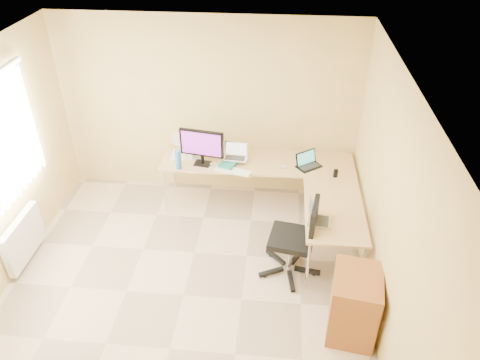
# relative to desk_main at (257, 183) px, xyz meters

# --- Properties ---
(floor) EXTENTS (4.50, 4.50, 0.00)m
(floor) POSITION_rel_desk_main_xyz_m (-0.72, -1.85, -0.36)
(floor) COLOR #CEB395
(floor) RESTS_ON ground
(ceiling) EXTENTS (4.50, 4.50, 0.00)m
(ceiling) POSITION_rel_desk_main_xyz_m (-0.72, -1.85, 2.24)
(ceiling) COLOR white
(ceiling) RESTS_ON ground
(wall_back) EXTENTS (4.50, 0.00, 4.50)m
(wall_back) POSITION_rel_desk_main_xyz_m (-0.72, 0.40, 0.93)
(wall_back) COLOR #E3B872
(wall_back) RESTS_ON ground
(wall_right) EXTENTS (0.00, 4.50, 4.50)m
(wall_right) POSITION_rel_desk_main_xyz_m (1.38, -1.85, 0.93)
(wall_right) COLOR #E3B872
(wall_right) RESTS_ON ground
(desk_main) EXTENTS (2.65, 0.70, 0.73)m
(desk_main) POSITION_rel_desk_main_xyz_m (0.00, 0.00, 0.00)
(desk_main) COLOR tan
(desk_main) RESTS_ON ground
(desk_return) EXTENTS (0.70, 1.30, 0.73)m
(desk_return) POSITION_rel_desk_main_xyz_m (0.98, -1.00, 0.00)
(desk_return) COLOR tan
(desk_return) RESTS_ON ground
(monitor) EXTENTS (0.63, 0.29, 0.52)m
(monitor) POSITION_rel_desk_main_xyz_m (-0.74, -0.15, 0.62)
(monitor) COLOR black
(monitor) RESTS_ON desk_main
(book_stack) EXTENTS (0.27, 0.32, 0.05)m
(book_stack) POSITION_rel_desk_main_xyz_m (-0.39, -0.16, 0.39)
(book_stack) COLOR #16695F
(book_stack) RESTS_ON desk_main
(laptop_center) EXTENTS (0.34, 0.27, 0.21)m
(laptop_center) POSITION_rel_desk_main_xyz_m (-0.31, -0.04, 0.52)
(laptop_center) COLOR silver
(laptop_center) RESTS_ON desk_main
(laptop_black) EXTENTS (0.40, 0.39, 0.21)m
(laptop_black) POSITION_rel_desk_main_xyz_m (0.70, -0.09, 0.47)
(laptop_black) COLOR black
(laptop_black) RESTS_ON desk_main
(keyboard) EXTENTS (0.50, 0.27, 0.02)m
(keyboard) POSITION_rel_desk_main_xyz_m (-0.31, -0.30, 0.38)
(keyboard) COLOR white
(keyboard) RESTS_ON desk_main
(mouse) EXTENTS (0.09, 0.06, 0.03)m
(mouse) POSITION_rel_desk_main_xyz_m (0.37, -0.14, 0.38)
(mouse) COLOR silver
(mouse) RESTS_ON desk_main
(mug) EXTENTS (0.12, 0.12, 0.10)m
(mug) POSITION_rel_desk_main_xyz_m (-0.90, -0.04, 0.41)
(mug) COLOR silver
(mug) RESTS_ON desk_main
(cd_stack) EXTENTS (0.12, 0.12, 0.03)m
(cd_stack) POSITION_rel_desk_main_xyz_m (-0.59, -0.18, 0.38)
(cd_stack) COLOR silver
(cd_stack) RESTS_ON desk_main
(water_bottle) EXTENTS (0.10, 0.10, 0.28)m
(water_bottle) POSITION_rel_desk_main_xyz_m (-1.04, -0.30, 0.50)
(water_bottle) COLOR #266BAA
(water_bottle) RESTS_ON desk_main
(papers) EXTENTS (0.21, 0.29, 0.01)m
(papers) POSITION_rel_desk_main_xyz_m (-1.13, 0.06, 0.37)
(papers) COLOR white
(papers) RESTS_ON desk_main
(white_box) EXTENTS (0.26, 0.20, 0.09)m
(white_box) POSITION_rel_desk_main_xyz_m (-0.90, 0.03, 0.41)
(white_box) COLOR silver
(white_box) RESTS_ON desk_main
(desk_fan) EXTENTS (0.22, 0.22, 0.28)m
(desk_fan) POSITION_rel_desk_main_xyz_m (-1.13, 0.20, 0.50)
(desk_fan) COLOR beige
(desk_fan) RESTS_ON desk_main
(black_cup) EXTENTS (0.08, 0.08, 0.10)m
(black_cup) POSITION_rel_desk_main_xyz_m (1.04, -0.30, 0.42)
(black_cup) COLOR black
(black_cup) RESTS_ON desk_main
(laptop_return) EXTENTS (0.35, 0.29, 0.21)m
(laptop_return) POSITION_rel_desk_main_xyz_m (0.79, -1.27, 0.47)
(laptop_return) COLOR #BBBBBB
(laptop_return) RESTS_ON desk_return
(office_chair) EXTENTS (0.73, 0.73, 1.05)m
(office_chair) POSITION_rel_desk_main_xyz_m (0.47, -1.32, 0.14)
(office_chair) COLOR black
(office_chair) RESTS_ON ground
(cabinet) EXTENTS (0.55, 0.65, 0.81)m
(cabinet) POSITION_rel_desk_main_xyz_m (1.13, -2.15, -0.01)
(cabinet) COLOR brown
(cabinet) RESTS_ON ground
(radiator) EXTENTS (0.09, 0.80, 0.55)m
(radiator) POSITION_rel_desk_main_xyz_m (-2.75, -1.45, -0.02)
(radiator) COLOR white
(radiator) RESTS_ON ground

